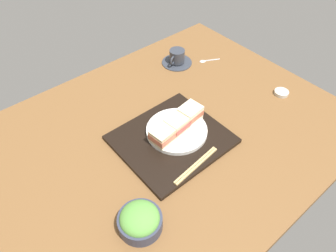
{
  "coord_description": "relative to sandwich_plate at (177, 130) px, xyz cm",
  "views": [
    {
      "loc": [
        -44.16,
        -58.96,
        83.09
      ],
      "look_at": [
        4.29,
        -1.57,
        5.0
      ],
      "focal_mm": 33.56,
      "sensor_mm": 36.0,
      "label": 1
    }
  ],
  "objects": [
    {
      "name": "ground_plane",
      "position": [
        -6.91,
        3.25,
        -3.8
      ],
      "size": [
        140.0,
        100.0,
        3.0
      ],
      "primitive_type": "cube",
      "color": "brown"
    },
    {
      "name": "serving_tray",
      "position": [
        -3.19,
        -0.93,
        -1.52
      ],
      "size": [
        36.25,
        32.67,
        1.55
      ],
      "primitive_type": "cube",
      "color": "black",
      "rests_on": "ground_plane"
    },
    {
      "name": "sandwich_plate",
      "position": [
        0.0,
        0.0,
        0.0
      ],
      "size": [
        21.56,
        21.56,
        1.49
      ],
      "primitive_type": "cylinder",
      "color": "silver",
      "rests_on": "serving_tray"
    },
    {
      "name": "sandwich_near",
      "position": [
        -6.82,
        -0.68,
        3.07
      ],
      "size": [
        8.35,
        7.48,
        4.65
      ],
      "color": "beige",
      "rests_on": "sandwich_plate"
    },
    {
      "name": "sandwich_middle",
      "position": [
        0.0,
        -0.0,
        3.23
      ],
      "size": [
        8.32,
        7.54,
        4.97
      ],
      "color": "beige",
      "rests_on": "sandwich_plate"
    },
    {
      "name": "sandwich_far",
      "position": [
        6.82,
        0.68,
        3.59
      ],
      "size": [
        8.39,
        7.26,
        5.68
      ],
      "color": "#EFE5C1",
      "rests_on": "sandwich_plate"
    },
    {
      "name": "salad_bowl",
      "position": [
        -30.56,
        -19.5,
        1.07
      ],
      "size": [
        12.49,
        12.49,
        7.48
      ],
      "color": "#33384C",
      "rests_on": "ground_plane"
    },
    {
      "name": "chopsticks_pair",
      "position": [
        -5.12,
        -15.25,
        -0.4
      ],
      "size": [
        19.75,
        3.52,
        0.7
      ],
      "color": "tan",
      "rests_on": "serving_tray"
    },
    {
      "name": "coffee_cup",
      "position": [
        29.29,
        33.29,
        0.39
      ],
      "size": [
        13.6,
        13.6,
        6.57
      ],
      "color": "#333842",
      "rests_on": "ground_plane"
    },
    {
      "name": "small_sauce_dish",
      "position": [
        47.44,
        -10.51,
        -1.61
      ],
      "size": [
        5.73,
        5.73,
        1.38
      ],
      "primitive_type": "cylinder",
      "color": "beige",
      "rests_on": "ground_plane"
    },
    {
      "name": "teaspoon",
      "position": [
        40.32,
        25.93,
        -1.94
      ],
      "size": [
        9.11,
        5.64,
        0.8
      ],
      "color": "silver",
      "rests_on": "ground_plane"
    }
  ]
}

